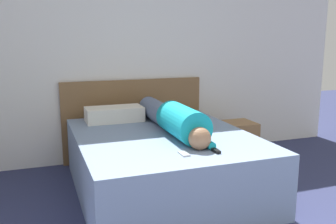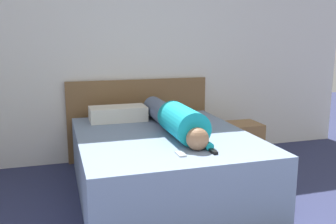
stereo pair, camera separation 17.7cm
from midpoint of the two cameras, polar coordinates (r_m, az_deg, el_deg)
wall_back at (r=4.77m, az=-4.30°, el=8.56°), size 5.53×0.06×2.60m
bed at (r=3.78m, az=-2.14°, el=-7.73°), size 1.66×2.01×0.59m
headboard at (r=4.76m, az=-6.27°, el=-1.14°), size 1.78×0.04×1.01m
nightstand at (r=4.78m, az=9.18°, el=-4.42°), size 0.47×0.39×0.49m
person_lying at (r=3.73m, az=-0.49°, el=-1.09°), size 0.31×1.59×0.31m
pillow_near_headboard at (r=4.28m, az=-9.36°, el=-0.33°), size 0.64×0.32×0.16m
tv_remote at (r=3.15m, az=5.54°, el=-5.82°), size 0.04×0.15×0.02m
cell_phone at (r=3.06m, az=0.79°, el=-6.39°), size 0.06×0.13×0.01m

